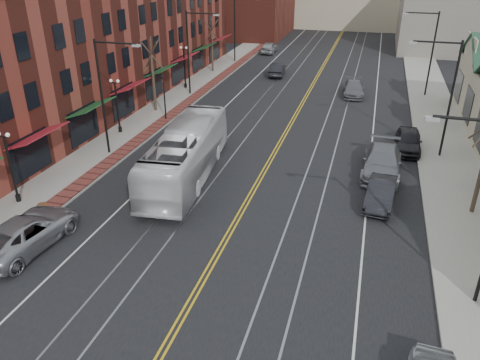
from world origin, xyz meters
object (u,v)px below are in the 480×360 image
Objects in this scene: parked_car_d at (408,140)px; parked_suv at (26,232)px; transit_bus at (186,154)px; parked_car_b at (381,193)px; parked_car_c at (382,162)px.

parked_suv is at bearing -133.78° from parked_car_d.
transit_bus reaches higher than parked_car_b.
parked_suv is at bearing 57.74° from transit_bus.
parked_car_d is at bearing -153.62° from transit_bus.
parked_car_d is (1.80, 8.96, 0.07)m from parked_car_b.
transit_bus is 12.80m from parked_car_c.
parked_car_c reaches higher than parked_suv.
parked_suv is 1.35× the size of parked_car_b.
parked_car_c reaches higher than parked_car_b.
parked_car_c is at bearing -167.14° from transit_bus.
parked_car_b is 0.73× the size of parked_car_c.
parked_car_c is 1.29× the size of parked_car_d.
parked_car_b is (16.80, 9.29, -0.10)m from parked_suv.
parked_car_c is (16.80, 13.59, 0.05)m from parked_suv.
parked_car_b is at bearing 173.19° from transit_bus.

